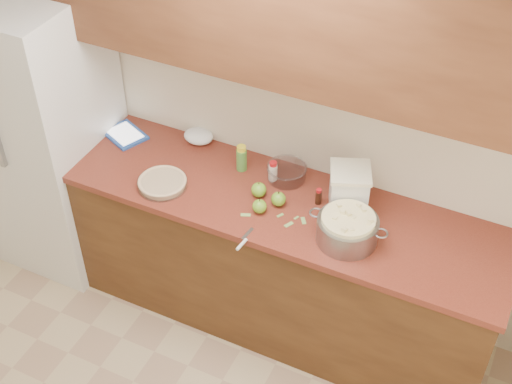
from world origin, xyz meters
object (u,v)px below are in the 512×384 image
at_px(colander, 347,229).
at_px(tablet, 125,135).
at_px(flour_canister, 349,189).
at_px(pie, 162,183).

height_order(colander, tablet, colander).
xyz_separation_m(colander, tablet, (-1.48, 0.25, -0.06)).
bearing_deg(tablet, flour_canister, 22.57).
relative_size(pie, flour_canister, 1.03).
bearing_deg(flour_canister, colander, -70.77).
height_order(flour_canister, tablet, flour_canister).
height_order(pie, flour_canister, flour_canister).
distance_m(colander, tablet, 1.50).
bearing_deg(tablet, colander, 14.08).
xyz_separation_m(pie, colander, (1.04, 0.04, 0.05)).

